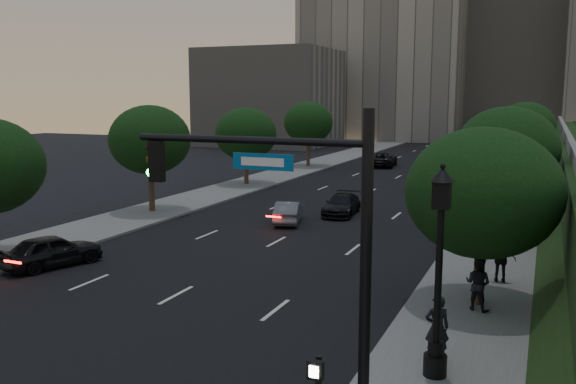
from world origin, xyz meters
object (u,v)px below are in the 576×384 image
at_px(sedan_mid_left, 288,212).
at_px(sedan_far_right, 469,183).
at_px(sedan_far_left, 383,160).
at_px(sedan_near_right, 342,205).
at_px(street_lamp, 438,282).
at_px(pedestrian_a, 437,328).
at_px(traffic_signal_mast, 315,267).
at_px(pedestrian_b, 478,284).
at_px(pedestrian_c, 501,259).
at_px(sedan_near_left, 52,251).

bearing_deg(sedan_mid_left, sedan_far_right, -133.79).
relative_size(sedan_far_left, sedan_near_right, 1.21).
height_order(street_lamp, sedan_mid_left, street_lamp).
bearing_deg(sedan_mid_left, sedan_near_right, -136.74).
height_order(sedan_mid_left, sedan_far_right, sedan_far_right).
relative_size(sedan_far_left, pedestrian_a, 2.89).
bearing_deg(street_lamp, sedan_far_left, 105.80).
bearing_deg(sedan_far_right, traffic_signal_mast, -71.83).
xyz_separation_m(pedestrian_b, pedestrian_c, (0.50, 3.56, -0.00)).
xyz_separation_m(street_lamp, pedestrian_c, (0.96, 9.04, -1.59)).
relative_size(sedan_near_right, pedestrian_c, 2.43).
bearing_deg(pedestrian_a, pedestrian_c, -120.33).
relative_size(sedan_mid_left, sedan_far_right, 0.97).
bearing_deg(pedestrian_b, sedan_mid_left, -24.98).
height_order(traffic_signal_mast, sedan_near_right, traffic_signal_mast).
bearing_deg(sedan_far_right, sedan_near_right, -99.77).
bearing_deg(traffic_signal_mast, sedan_mid_left, 114.46).
distance_m(sedan_near_left, pedestrian_a, 17.08).
height_order(sedan_mid_left, pedestrian_a, pedestrian_a).
distance_m(sedan_near_left, sedan_near_right, 17.70).
height_order(pedestrian_b, pedestrian_c, pedestrian_b).
bearing_deg(street_lamp, sedan_near_left, 165.64).
bearing_deg(sedan_mid_left, pedestrian_a, 108.58).
bearing_deg(pedestrian_a, sedan_far_right, -107.53).
bearing_deg(sedan_far_right, street_lamp, -68.10).
xyz_separation_m(sedan_mid_left, pedestrian_b, (11.61, -11.20, 0.41)).
distance_m(sedan_far_right, pedestrian_a, 31.70).
bearing_deg(pedestrian_b, pedestrian_c, -78.98).
height_order(street_lamp, pedestrian_a, street_lamp).
relative_size(traffic_signal_mast, pedestrian_a, 3.83).
bearing_deg(sedan_far_right, pedestrian_a, -68.18).
bearing_deg(sedan_far_right, pedestrian_c, -63.82).
xyz_separation_m(sedan_mid_left, sedan_far_right, (8.20, 15.84, 0.04)).
bearing_deg(traffic_signal_mast, pedestrian_a, 66.09).
bearing_deg(sedan_near_left, pedestrian_b, -156.17).
relative_size(sedan_far_right, pedestrian_a, 2.19).
distance_m(traffic_signal_mast, sedan_far_left, 51.37).
xyz_separation_m(sedan_mid_left, pedestrian_a, (11.02, -15.73, 0.42)).
bearing_deg(sedan_near_left, sedan_far_left, -74.95).
height_order(sedan_mid_left, pedestrian_b, pedestrian_b).
distance_m(street_lamp, sedan_near_left, 17.52).
relative_size(sedan_near_left, pedestrian_c, 2.33).
bearing_deg(pedestrian_c, traffic_signal_mast, 70.69).
xyz_separation_m(street_lamp, sedan_far_left, (-13.21, 46.70, -1.90)).
bearing_deg(sedan_near_left, sedan_far_right, -96.27).
distance_m(pedestrian_b, pedestrian_c, 3.60).
relative_size(traffic_signal_mast, sedan_far_left, 1.32).
distance_m(sedan_near_left, pedestrian_c, 18.45).
relative_size(sedan_far_left, pedestrian_c, 2.94).
relative_size(traffic_signal_mast, sedan_far_right, 1.74).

